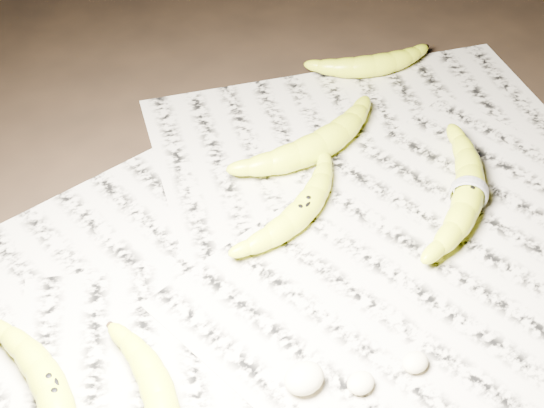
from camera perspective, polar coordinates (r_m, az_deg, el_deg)
ground at (r=0.86m, az=1.63°, el=-4.09°), size 3.00×3.00×0.00m
newspaper_patch at (r=0.84m, az=2.84°, el=-5.06°), size 0.90×0.70×0.01m
banana_left_a at (r=0.75m, az=-16.26°, el=-13.40°), size 0.08×0.20×0.03m
banana_left_b at (r=0.73m, az=-8.43°, el=-14.27°), size 0.10×0.18×0.03m
banana_center at (r=0.88m, az=2.31°, el=-0.33°), size 0.19×0.11×0.03m
banana_taped at (r=0.93m, az=14.64°, el=0.95°), size 0.21×0.18×0.04m
banana_upper_a at (r=0.97m, az=3.53°, el=4.58°), size 0.21×0.07×0.04m
banana_upper_b at (r=1.14m, az=7.59°, el=10.44°), size 0.17×0.11×0.03m
measuring_tape at (r=0.93m, az=14.64°, el=0.95°), size 0.03×0.04×0.05m
flesh_chunk_a at (r=0.74m, az=2.44°, el=-12.81°), size 0.04×0.03×0.02m
flesh_chunk_b at (r=0.75m, az=6.73°, el=-13.07°), size 0.03×0.02×0.02m
flesh_chunk_c at (r=0.77m, az=10.78°, el=-11.46°), size 0.03×0.02×0.02m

